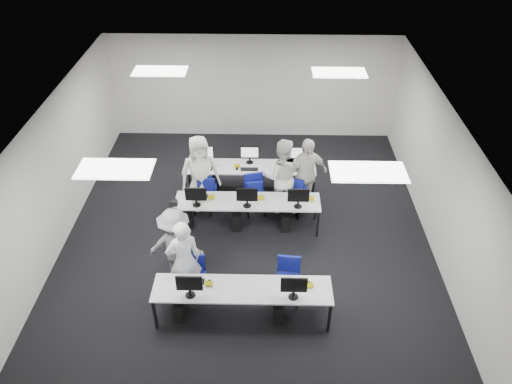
{
  "coord_description": "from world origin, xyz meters",
  "views": [
    {
      "loc": [
        0.38,
        -8.57,
        7.31
      ],
      "look_at": [
        0.19,
        0.17,
        1.0
      ],
      "focal_mm": 35.0,
      "sensor_mm": 36.0,
      "label": 1
    }
  ],
  "objects_px": {
    "chair_0": "(194,284)",
    "student_1": "(282,176)",
    "desk_front": "(242,290)",
    "desk_mid": "(247,203)",
    "chair_6": "(254,198)",
    "chair_7": "(296,197)",
    "chair_1": "(287,287)",
    "chair_4": "(289,205)",
    "chair_5": "(208,195)",
    "chair_2": "(204,201)",
    "photographer": "(176,246)",
    "student_2": "(200,173)",
    "chair_3": "(255,201)",
    "student_0": "(184,260)",
    "student_3": "(305,175)"
  },
  "relations": [
    {
      "from": "student_1",
      "to": "chair_3",
      "type": "bearing_deg",
      "value": 12.45
    },
    {
      "from": "desk_mid",
      "to": "photographer",
      "type": "height_order",
      "value": "photographer"
    },
    {
      "from": "chair_2",
      "to": "photographer",
      "type": "bearing_deg",
      "value": -94.05
    },
    {
      "from": "chair_4",
      "to": "chair_5",
      "type": "height_order",
      "value": "chair_5"
    },
    {
      "from": "desk_mid",
      "to": "chair_6",
      "type": "distance_m",
      "value": 0.87
    },
    {
      "from": "chair_0",
      "to": "student_1",
      "type": "height_order",
      "value": "student_1"
    },
    {
      "from": "chair_0",
      "to": "chair_3",
      "type": "distance_m",
      "value": 2.88
    },
    {
      "from": "chair_3",
      "to": "student_2",
      "type": "bearing_deg",
      "value": 157.54
    },
    {
      "from": "chair_4",
      "to": "photographer",
      "type": "relative_size",
      "value": 0.51
    },
    {
      "from": "desk_front",
      "to": "student_3",
      "type": "relative_size",
      "value": 1.72
    },
    {
      "from": "student_3",
      "to": "photographer",
      "type": "height_order",
      "value": "student_3"
    },
    {
      "from": "desk_front",
      "to": "photographer",
      "type": "distance_m",
      "value": 1.66
    },
    {
      "from": "desk_mid",
      "to": "chair_4",
      "type": "distance_m",
      "value": 1.13
    },
    {
      "from": "student_1",
      "to": "student_3",
      "type": "xyz_separation_m",
      "value": [
        0.55,
        0.05,
        -0.0
      ]
    },
    {
      "from": "chair_2",
      "to": "student_1",
      "type": "relative_size",
      "value": 0.46
    },
    {
      "from": "chair_1",
      "to": "chair_0",
      "type": "bearing_deg",
      "value": -175.28
    },
    {
      "from": "desk_front",
      "to": "chair_5",
      "type": "height_order",
      "value": "chair_5"
    },
    {
      "from": "chair_4",
      "to": "chair_3",
      "type": "bearing_deg",
      "value": 163.96
    },
    {
      "from": "chair_4",
      "to": "student_3",
      "type": "xyz_separation_m",
      "value": [
        0.37,
        0.29,
        0.66
      ]
    },
    {
      "from": "desk_front",
      "to": "student_2",
      "type": "distance_m",
      "value": 3.57
    },
    {
      "from": "chair_1",
      "to": "chair_2",
      "type": "relative_size",
      "value": 1.07
    },
    {
      "from": "chair_1",
      "to": "photographer",
      "type": "height_order",
      "value": "photographer"
    },
    {
      "from": "chair_6",
      "to": "student_2",
      "type": "distance_m",
      "value": 1.4
    },
    {
      "from": "desk_mid",
      "to": "desk_front",
      "type": "bearing_deg",
      "value": -90.0
    },
    {
      "from": "student_0",
      "to": "student_1",
      "type": "relative_size",
      "value": 0.96
    },
    {
      "from": "chair_1",
      "to": "chair_6",
      "type": "height_order",
      "value": "chair_1"
    },
    {
      "from": "chair_4",
      "to": "student_0",
      "type": "height_order",
      "value": "student_0"
    },
    {
      "from": "chair_4",
      "to": "chair_5",
      "type": "xyz_separation_m",
      "value": [
        -1.93,
        0.35,
        0.01
      ]
    },
    {
      "from": "student_0",
      "to": "chair_3",
      "type": "bearing_deg",
      "value": -136.96
    },
    {
      "from": "desk_mid",
      "to": "student_1",
      "type": "height_order",
      "value": "student_1"
    },
    {
      "from": "chair_3",
      "to": "student_1",
      "type": "distance_m",
      "value": 0.89
    },
    {
      "from": "chair_6",
      "to": "chair_7",
      "type": "relative_size",
      "value": 0.91
    },
    {
      "from": "chair_4",
      "to": "student_2",
      "type": "distance_m",
      "value": 2.19
    },
    {
      "from": "chair_3",
      "to": "chair_7",
      "type": "relative_size",
      "value": 1.03
    },
    {
      "from": "chair_7",
      "to": "chair_4",
      "type": "bearing_deg",
      "value": -100.35
    },
    {
      "from": "chair_4",
      "to": "photographer",
      "type": "bearing_deg",
      "value": -145.46
    },
    {
      "from": "chair_5",
      "to": "student_0",
      "type": "distance_m",
      "value": 2.96
    },
    {
      "from": "desk_front",
      "to": "chair_6",
      "type": "bearing_deg",
      "value": 88.04
    },
    {
      "from": "chair_7",
      "to": "chair_2",
      "type": "bearing_deg",
      "value": -154.63
    },
    {
      "from": "desk_front",
      "to": "chair_1",
      "type": "relative_size",
      "value": 3.49
    },
    {
      "from": "chair_7",
      "to": "photographer",
      "type": "xyz_separation_m",
      "value": [
        -2.46,
        -2.4,
        0.55
      ]
    },
    {
      "from": "chair_2",
      "to": "chair_3",
      "type": "distance_m",
      "value": 1.21
    },
    {
      "from": "desk_front",
      "to": "student_0",
      "type": "distance_m",
      "value": 1.24
    },
    {
      "from": "desk_mid",
      "to": "chair_5",
      "type": "bearing_deg",
      "value": 140.44
    },
    {
      "from": "chair_7",
      "to": "student_2",
      "type": "distance_m",
      "value": 2.34
    },
    {
      "from": "desk_front",
      "to": "desk_mid",
      "type": "xyz_separation_m",
      "value": [
        0.0,
        2.6,
        0.0
      ]
    },
    {
      "from": "chair_5",
      "to": "student_3",
      "type": "height_order",
      "value": "student_3"
    },
    {
      "from": "student_0",
      "to": "chair_6",
      "type": "bearing_deg",
      "value": -134.89
    },
    {
      "from": "chair_5",
      "to": "student_3",
      "type": "distance_m",
      "value": 2.38
    },
    {
      "from": "chair_1",
      "to": "chair_4",
      "type": "height_order",
      "value": "chair_1"
    }
  ]
}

